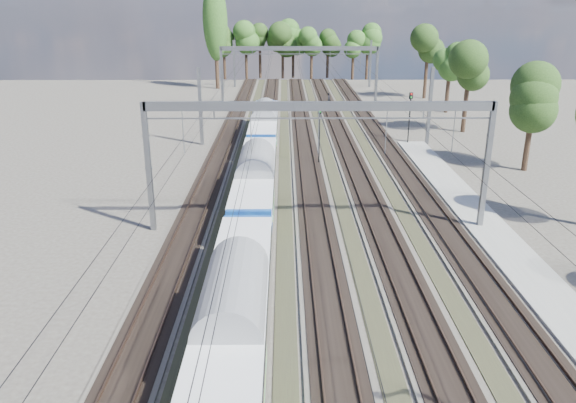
{
  "coord_description": "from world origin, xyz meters",
  "views": [
    {
      "loc": [
        -2.31,
        -6.64,
        15.16
      ],
      "look_at": [
        -2.05,
        27.96,
        2.8
      ],
      "focal_mm": 35.0,
      "sensor_mm": 36.0,
      "label": 1
    }
  ],
  "objects_px": {
    "emu_train": "(256,174)",
    "signal_near": "(319,128)",
    "worker": "(329,98)",
    "signal_far": "(410,112)"
  },
  "relations": [
    {
      "from": "worker",
      "to": "signal_far",
      "type": "distance_m",
      "value": 27.88
    },
    {
      "from": "emu_train",
      "to": "signal_far",
      "type": "relative_size",
      "value": 10.65
    },
    {
      "from": "emu_train",
      "to": "signal_near",
      "type": "height_order",
      "value": "signal_near"
    },
    {
      "from": "emu_train",
      "to": "worker",
      "type": "relative_size",
      "value": 37.04
    },
    {
      "from": "worker",
      "to": "signal_far",
      "type": "xyz_separation_m",
      "value": [
        6.81,
        -26.88,
        2.86
      ]
    },
    {
      "from": "signal_near",
      "to": "emu_train",
      "type": "bearing_deg",
      "value": -103.34
    },
    {
      "from": "emu_train",
      "to": "signal_near",
      "type": "bearing_deg",
      "value": 64.11
    },
    {
      "from": "worker",
      "to": "signal_near",
      "type": "relative_size",
      "value": 0.29
    },
    {
      "from": "emu_train",
      "to": "signal_far",
      "type": "bearing_deg",
      "value": 50.42
    },
    {
      "from": "emu_train",
      "to": "signal_near",
      "type": "relative_size",
      "value": 10.88
    }
  ]
}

